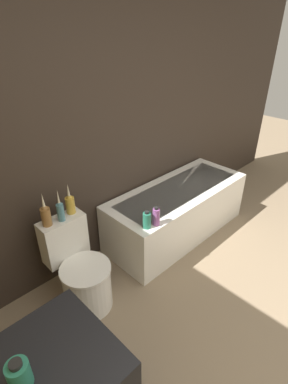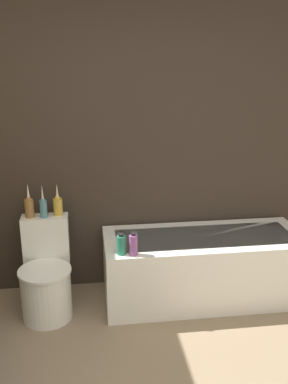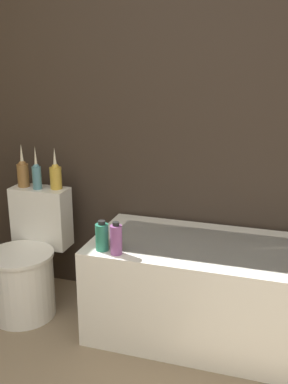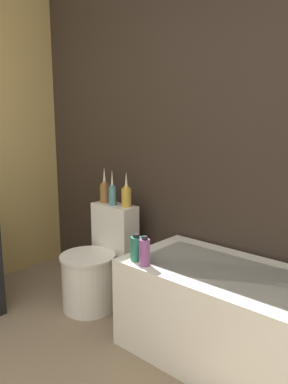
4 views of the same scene
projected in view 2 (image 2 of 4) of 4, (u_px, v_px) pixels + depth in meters
wall_back_tiled at (119, 143)px, 3.78m from camera, size 6.40×0.06×2.60m
bathtub at (203, 266)px, 3.82m from camera, size 1.67×0.66×0.57m
toilet at (46, 278)px, 3.59m from camera, size 0.41×0.57×0.76m
vase_gold at (29, 206)px, 3.60m from camera, size 0.08×0.08×0.28m
vase_silver at (43, 207)px, 3.60m from camera, size 0.06×0.06×0.28m
vase_bronze at (58, 205)px, 3.65m from camera, size 0.07×0.07×0.27m
shampoo_bottle_tall at (121, 245)px, 3.39m from camera, size 0.07×0.07×0.17m
shampoo_bottle_short at (133, 245)px, 3.38m from camera, size 0.06×0.06×0.18m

